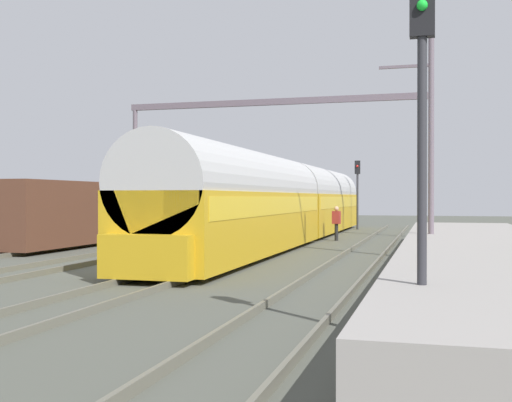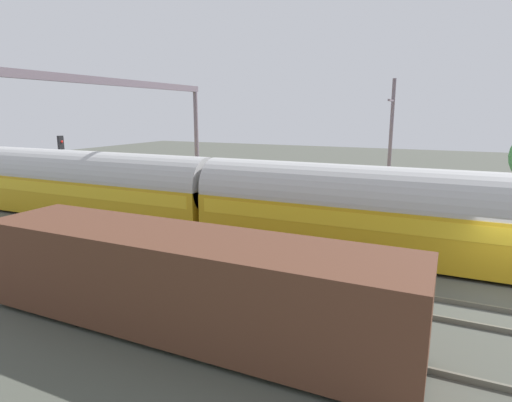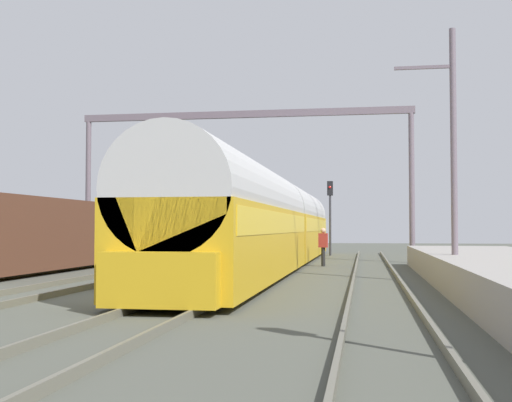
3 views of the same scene
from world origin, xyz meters
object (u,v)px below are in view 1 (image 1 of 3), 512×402
freight_car (85,213)px  railway_signal_far (357,185)px  railway_signal_near (422,111)px  person_crossing (336,220)px  passenger_train (289,202)px  catenary_gantry (271,132)px

freight_car → railway_signal_far: railway_signal_far is taller
freight_car → railway_signal_near: 22.97m
freight_car → railway_signal_far: 20.10m
person_crossing → railway_signal_far: railway_signal_far is taller
passenger_train → railway_signal_far: size_ratio=7.05×
railway_signal_far → catenary_gantry: size_ratio=0.27×
passenger_train → freight_car: passenger_train is taller
freight_car → catenary_gantry: size_ratio=0.74×
freight_car → catenary_gantry: bearing=54.6°
passenger_train → freight_car: bearing=-153.8°
passenger_train → person_crossing: passenger_train is taller
passenger_train → railway_signal_near: size_ratio=6.05×
person_crossing → railway_signal_far: 11.73m
passenger_train → person_crossing: 2.61m
freight_car → passenger_train: bearing=26.2°
passenger_train → catenary_gantry: catenary_gantry is taller
person_crossing → railway_signal_near: bearing=109.8°
railway_signal_near → railway_signal_far: bearing=98.0°
railway_signal_near → passenger_train: bearing=107.5°
railway_signal_near → railway_signal_far: size_ratio=1.17×
catenary_gantry → person_crossing: bearing=-41.3°
passenger_train → railway_signal_near: railway_signal_near is taller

